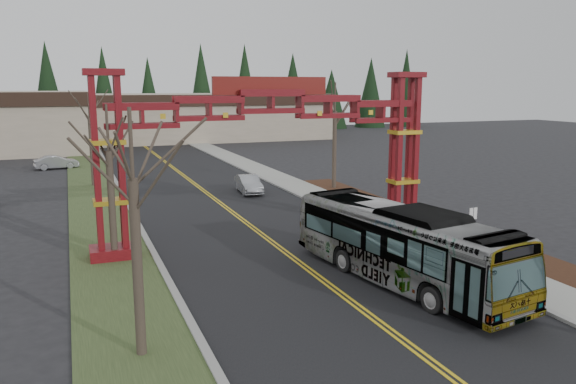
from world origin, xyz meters
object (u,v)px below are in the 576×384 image
bare_tree_median_far (89,117)px  barrel_north (396,208)px  barrel_south (442,229)px  silver_sedan (249,184)px  bare_tree_median_mid (109,152)px  barrel_mid (389,211)px  parked_car_far_a (56,162)px  transit_bus (401,245)px  bare_tree_median_near (133,180)px  gateway_arch (271,129)px  street_sign (473,220)px  bare_tree_right_far (335,112)px  retail_building_east (200,116)px

bare_tree_median_far → barrel_north: bare_tree_median_far is taller
barrel_south → barrel_north: bearing=83.5°
silver_sedan → bare_tree_median_mid: bare_tree_median_mid is taller
bare_tree_median_far → barrel_mid: size_ratio=8.00×
parked_car_far_a → barrel_mid: parked_car_far_a is taller
transit_bus → silver_sedan: bearing=80.4°
bare_tree_median_near → gateway_arch: bearing=52.9°
transit_bus → bare_tree_median_far: bare_tree_median_far is taller
barrel_mid → barrel_south: bearing=-87.8°
barrel_mid → silver_sedan: bearing=116.1°
street_sign → barrel_south: size_ratio=2.01×
transit_bus → bare_tree_median_far: 31.41m
bare_tree_median_mid → barrel_south: (16.84, -2.19, -4.65)m
transit_bus → barrel_mid: 11.80m
transit_bus → silver_sedan: 21.65m
bare_tree_right_far → street_sign: 18.65m
retail_building_east → bare_tree_median_near: bearing=-103.9°
transit_bus → barrel_mid: size_ratio=12.34×
bare_tree_median_far → bare_tree_right_far: (18.00, -8.32, 0.51)m
gateway_arch → street_sign: bearing=-29.3°
bare_tree_median_mid → bare_tree_median_near: bearing=-90.0°
bare_tree_right_far → parked_car_far_a: bearing=136.3°
barrel_mid → bare_tree_median_near: bearing=-141.9°
parked_car_far_a → bare_tree_right_far: bare_tree_right_far is taller
bare_tree_median_near → transit_bus: bearing=14.2°
retail_building_east → gateway_arch: bearing=-99.2°
bare_tree_median_mid → bare_tree_median_far: (0.00, 21.84, 0.47)m
bare_tree_right_far → barrel_south: bare_tree_right_far is taller
barrel_mid → street_sign: bearing=-87.8°
bare_tree_median_near → barrel_north: size_ratio=7.60×
retail_building_east → silver_sedan: retail_building_east is taller
gateway_arch → bare_tree_median_mid: (-8.00, -0.49, -0.79)m
retail_building_east → barrel_mid: 59.59m
bare_tree_right_far → barrel_mid: (-1.36, -10.57, -5.69)m
silver_sedan → bare_tree_median_mid: size_ratio=0.57×
barrel_south → barrel_mid: size_ratio=1.13×
bare_tree_right_far → gateway_arch: bearing=-127.5°
parked_car_far_a → bare_tree_median_far: bare_tree_median_far is taller
gateway_arch → parked_car_far_a: size_ratio=4.38×
retail_building_east → bare_tree_median_mid: size_ratio=5.17×
gateway_arch → silver_sedan: (3.07, 13.82, -5.30)m
silver_sedan → parked_car_far_a: 23.88m
bare_tree_median_far → barrel_mid: bare_tree_median_far is taller
transit_bus → bare_tree_median_far: bearing=101.3°
retail_building_east → transit_bus: (-7.06, -69.77, -1.88)m
bare_tree_right_far → barrel_north: bearing=-93.0°
transit_bus → bare_tree_median_near: 11.92m
transit_bus → bare_tree_median_mid: bare_tree_median_mid is taller
transit_bus → bare_tree_median_near: bearing=-175.1°
street_sign → barrel_south: 2.54m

